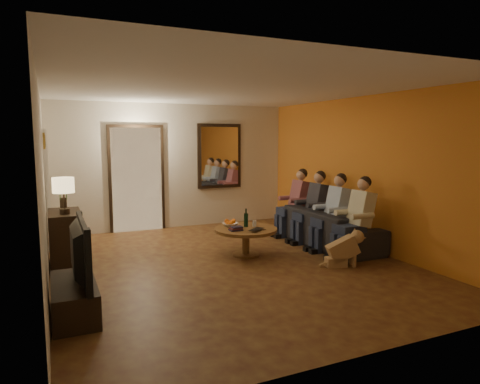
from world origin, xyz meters
name	(u,v)px	position (x,y,z in m)	size (l,w,h in m)	color
floor	(230,264)	(0.00, 0.00, 0.00)	(5.00, 6.00, 0.01)	#491E13
ceiling	(230,88)	(0.00, 0.00, 2.60)	(5.00, 6.00, 0.01)	white
back_wall	(175,166)	(0.00, 3.00, 1.30)	(5.00, 0.02, 2.60)	beige
front_wall	(369,209)	(0.00, -3.00, 1.30)	(5.00, 0.02, 2.60)	beige
left_wall	(43,186)	(-2.50, 0.00, 1.30)	(0.02, 6.00, 2.60)	beige
right_wall	(364,173)	(2.50, 0.00, 1.30)	(0.02, 6.00, 2.60)	beige
orange_accent	(364,173)	(2.49, 0.00, 1.30)	(0.01, 6.00, 2.60)	orange
kitchen_doorway	(137,180)	(-0.80, 2.98, 1.05)	(1.00, 0.06, 2.10)	#FFE0A5
door_trim	(137,180)	(-0.80, 2.97, 1.05)	(1.12, 0.04, 2.22)	black
fridge_glimpse	(149,186)	(-0.55, 2.98, 0.90)	(0.45, 0.03, 1.70)	silver
mirror_frame	(219,156)	(1.00, 2.96, 1.50)	(1.00, 0.05, 1.40)	black
mirror_glass	(220,156)	(1.00, 2.93, 1.50)	(0.86, 0.02, 1.26)	white
white_door	(48,189)	(-2.46, 2.30, 1.02)	(0.06, 0.85, 2.04)	white
framed_art	(44,141)	(-2.47, 1.30, 1.85)	(0.03, 0.28, 0.24)	#B28C33
art_canvas	(45,141)	(-2.46, 1.30, 1.85)	(0.01, 0.22, 0.18)	brown
dresser	(66,238)	(-2.25, 1.00, 0.40)	(0.45, 0.91, 0.81)	black
table_lamp	(64,196)	(-2.25, 0.78, 1.08)	(0.30, 0.30, 0.54)	beige
flower_vase	(63,195)	(-2.25, 1.22, 1.03)	(0.14, 0.14, 0.44)	red
tv_stand	(74,299)	(-2.25, -1.03, 0.18)	(0.45, 1.09, 0.36)	black
tv	(72,252)	(-2.25, -1.03, 0.70)	(0.15, 1.17, 0.68)	black
sofa	(328,227)	(2.05, 0.37, 0.32)	(0.85, 2.19, 0.64)	black
person_a	(358,221)	(1.95, -0.53, 0.60)	(0.60, 0.40, 1.20)	tan
person_b	(334,215)	(1.95, 0.07, 0.60)	(0.60, 0.40, 1.20)	tan
person_c	(314,210)	(1.95, 0.67, 0.60)	(0.60, 0.40, 1.20)	tan
person_d	(297,205)	(1.95, 1.27, 0.60)	(0.60, 0.40, 1.20)	tan
dog	(343,248)	(1.48, -0.78, 0.28)	(0.56, 0.24, 0.56)	#9B6647
coffee_table	(246,242)	(0.43, 0.35, 0.23)	(1.01, 1.01, 0.45)	brown
bowl	(230,225)	(0.25, 0.57, 0.48)	(0.26, 0.26, 0.06)	white
oranges	(230,221)	(0.25, 0.57, 0.55)	(0.20, 0.20, 0.08)	orange
wine_bottle	(246,217)	(0.48, 0.45, 0.60)	(0.07, 0.07, 0.31)	black
wine_glass	(254,224)	(0.61, 0.40, 0.50)	(0.06, 0.06, 0.10)	silver
book_stack	(236,228)	(0.21, 0.25, 0.48)	(0.20, 0.15, 0.07)	black
laptop	(259,230)	(0.53, 0.07, 0.46)	(0.33, 0.21, 0.03)	black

